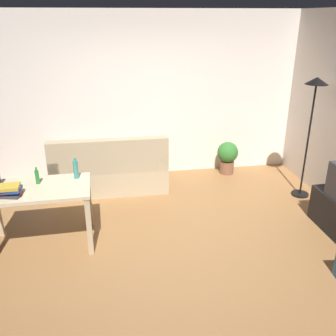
% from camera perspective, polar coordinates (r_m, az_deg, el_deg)
% --- Properties ---
extents(ground_plane, '(5.20, 4.40, 0.02)m').
position_cam_1_polar(ground_plane, '(4.74, -0.22, -10.90)').
color(ground_plane, olive).
extents(wall_rear, '(5.20, 0.10, 2.70)m').
position_cam_1_polar(wall_rear, '(6.27, -3.49, 10.92)').
color(wall_rear, silver).
rests_on(wall_rear, ground_plane).
extents(couch, '(1.78, 0.84, 0.92)m').
position_cam_1_polar(couch, '(5.96, -8.91, -0.45)').
color(couch, tan).
rests_on(couch, ground_plane).
extents(torchiere_lamp, '(0.32, 0.32, 1.81)m').
position_cam_1_polar(torchiere_lamp, '(5.71, 21.43, 8.94)').
color(torchiere_lamp, black).
rests_on(torchiere_lamp, ground_plane).
extents(desk, '(1.22, 0.74, 0.76)m').
position_cam_1_polar(desk, '(4.58, -19.35, -4.11)').
color(desk, '#C6B28E').
rests_on(desk, ground_plane).
extents(potted_plant, '(0.36, 0.36, 0.57)m').
position_cam_1_polar(potted_plant, '(6.56, 9.14, 1.91)').
color(potted_plant, brown).
rests_on(potted_plant, ground_plane).
extents(bottle_green, '(0.04, 0.04, 0.21)m').
position_cam_1_polar(bottle_green, '(4.60, -19.48, -1.28)').
color(bottle_green, '#1E722D').
rests_on(bottle_green, desk).
extents(bottle_tall, '(0.06, 0.06, 0.27)m').
position_cam_1_polar(bottle_tall, '(4.60, -14.01, -0.18)').
color(bottle_tall, teal).
rests_on(bottle_tall, desk).
extents(book_stack, '(0.24, 0.19, 0.14)m').
position_cam_1_polar(book_stack, '(4.38, -23.11, -3.20)').
color(book_stack, '#333338').
rests_on(book_stack, desk).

